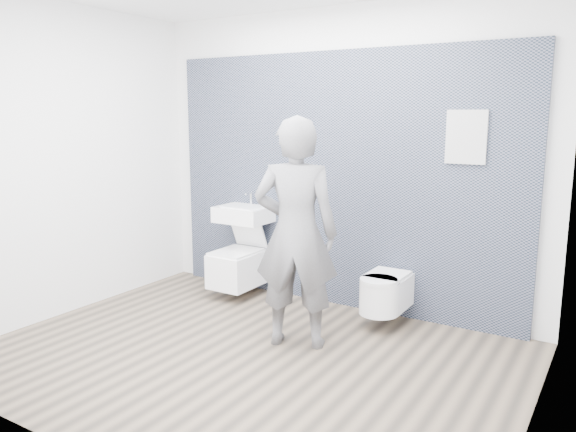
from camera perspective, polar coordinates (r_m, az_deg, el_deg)
The scene contains 8 objects.
ground at distance 4.44m, azimuth -4.20°, elevation -14.01°, with size 4.00×4.00×0.00m, color brown.
room_shell at distance 4.05m, azimuth -4.53°, elevation 9.02°, with size 4.00×4.00×4.00m.
tile_wall at distance 5.61m, azimuth 4.73°, elevation -8.71°, with size 3.60×0.06×2.40m, color black.
washbasin at distance 5.69m, azimuth -4.56°, elevation 0.22°, with size 0.53×0.39×0.40m.
toilet_square at distance 5.73m, azimuth -5.02°, elevation -5.08°, with size 0.40×0.58×0.76m.
toilet_rounded at distance 4.99m, azimuth 9.73°, elevation -7.69°, with size 0.34×0.58×0.31m.
info_placard at distance 5.18m, azimuth 16.65°, elevation -10.81°, with size 0.33×0.03×0.44m, color white.
visitor at distance 4.38m, azimuth 0.80°, elevation -1.78°, with size 0.66×0.44×1.82m, color slate.
Camera 1 is at (2.39, -3.27, 1.84)m, focal length 35.00 mm.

